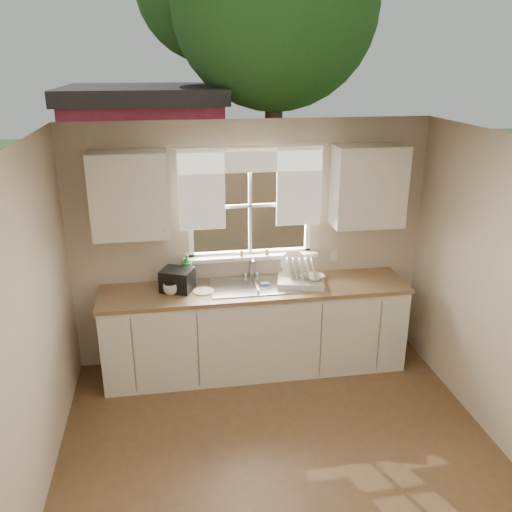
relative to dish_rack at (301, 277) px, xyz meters
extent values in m
plane|color=brown|center=(-0.46, -1.69, -0.99)|extent=(4.00, 4.00, 0.00)
cube|color=beige|center=(-0.46, 0.31, -0.41)|extent=(3.60, 0.02, 1.15)
cube|color=beige|center=(-0.46, 0.31, 1.34)|extent=(3.60, 0.02, 0.35)
cube|color=beige|center=(-1.66, 0.31, 0.66)|extent=(1.20, 0.02, 1.00)
cube|color=beige|center=(0.74, 0.31, 0.66)|extent=(1.20, 0.02, 1.00)
cube|color=beige|center=(-2.26, -1.69, 0.26)|extent=(0.02, 4.00, 2.50)
cube|color=silver|center=(-0.46, -1.69, 1.51)|extent=(3.60, 4.00, 0.02)
cube|color=white|center=(-0.46, 0.33, 0.16)|extent=(1.30, 0.06, 0.05)
cube|color=white|center=(-0.46, 0.33, 1.16)|extent=(1.30, 0.06, 0.05)
cube|color=white|center=(-1.06, 0.33, 0.66)|extent=(0.05, 0.06, 1.05)
cube|color=white|center=(0.14, 0.33, 0.66)|extent=(0.05, 0.06, 1.05)
cube|color=white|center=(-0.46, 0.33, 0.66)|extent=(0.03, 0.04, 1.00)
cube|color=white|center=(-0.46, 0.33, 0.66)|extent=(1.20, 0.04, 0.03)
cube|color=white|center=(-0.46, 0.27, 0.14)|extent=(1.38, 0.14, 0.04)
cylinder|color=white|center=(-0.46, 0.25, 1.26)|extent=(1.50, 0.02, 0.02)
cube|color=silver|center=(-0.94, 0.26, 0.86)|extent=(0.45, 0.02, 0.80)
cube|color=silver|center=(0.02, 0.26, 0.86)|extent=(0.45, 0.02, 0.80)
cube|color=silver|center=(-0.46, 0.26, 1.11)|extent=(1.40, 0.02, 0.20)
cube|color=silver|center=(-0.46, -0.01, -0.55)|extent=(3.00, 0.62, 0.87)
cube|color=olive|center=(-0.46, -0.01, -0.10)|extent=(3.04, 0.65, 0.04)
cube|color=silver|center=(-1.61, 0.13, 0.86)|extent=(0.70, 0.33, 0.80)
cube|color=silver|center=(0.69, 0.13, 0.86)|extent=(0.70, 0.33, 0.80)
cube|color=beige|center=(0.42, 0.29, 0.09)|extent=(0.08, 0.01, 0.12)
cylinder|color=brown|center=(-0.30, 0.25, 0.19)|extent=(0.04, 0.04, 0.06)
cylinder|color=brown|center=(-0.56, 0.25, 0.19)|extent=(0.04, 0.04, 0.06)
cube|color=#335421|center=(-0.46, 5.31, -1.01)|extent=(20.00, 10.00, 0.02)
cube|color=#89684C|center=(-0.46, 3.31, -0.09)|extent=(8.00, 0.10, 1.80)
cube|color=maroon|center=(-1.66, 6.81, 0.11)|extent=(3.00, 3.00, 2.20)
cube|color=black|center=(-1.66, 6.81, 1.36)|extent=(3.20, 3.20, 0.30)
cylinder|color=#423021|center=(0.94, 6.31, 0.61)|extent=(0.36, 0.36, 3.20)
sphere|color=#214716|center=(0.94, 6.31, 3.01)|extent=(4.00, 4.00, 4.00)
cube|color=#B7B7BC|center=(-0.46, 0.02, -0.16)|extent=(0.84, 0.46, 0.18)
cube|color=#B7B7BC|center=(-0.46, 0.02, -0.07)|extent=(0.88, 0.50, 0.01)
cube|color=#B7B7BC|center=(-0.46, 0.02, -0.10)|extent=(0.02, 0.41, 0.14)
cylinder|color=silver|center=(-0.46, 0.27, 0.03)|extent=(0.03, 0.03, 0.22)
cylinder|color=silver|center=(-0.46, 0.19, 0.14)|extent=(0.02, 0.18, 0.02)
sphere|color=silver|center=(-0.52, 0.27, -0.05)|extent=(0.05, 0.05, 0.05)
sphere|color=silver|center=(-0.40, 0.27, -0.05)|extent=(0.05, 0.05, 0.05)
cube|color=silver|center=(0.00, -0.01, -0.05)|extent=(0.52, 0.44, 0.06)
cylinder|color=white|center=(-0.05, 0.11, 0.10)|extent=(0.27, 0.13, 0.25)
cylinder|color=white|center=(-0.11, 0.02, 0.09)|extent=(0.12, 0.23, 0.22)
cylinder|color=white|center=(-0.06, 0.01, 0.09)|extent=(0.12, 0.23, 0.22)
cylinder|color=white|center=(0.00, -0.01, 0.09)|extent=(0.12, 0.23, 0.22)
cylinder|color=white|center=(0.06, -0.02, 0.09)|extent=(0.12, 0.23, 0.22)
cylinder|color=white|center=(0.12, -0.03, 0.09)|extent=(0.12, 0.23, 0.22)
imported|color=white|center=(0.13, -0.05, 0.01)|extent=(0.24, 0.24, 0.05)
imported|color=#297F2D|center=(-1.11, 0.19, 0.08)|extent=(0.14, 0.14, 0.32)
imported|color=#2F55B0|center=(-1.07, 0.15, 0.02)|extent=(0.09, 0.10, 0.20)
imported|color=beige|center=(-1.21, 0.16, 0.01)|extent=(0.16, 0.16, 0.17)
cylinder|color=white|center=(-0.97, -0.04, -0.07)|extent=(0.20, 0.20, 0.01)
imported|color=beige|center=(-1.28, -0.04, -0.02)|extent=(0.16, 0.16, 0.11)
cube|color=black|center=(-1.21, 0.05, 0.03)|extent=(0.36, 0.34, 0.21)
camera|label=1|loc=(-1.24, -4.85, 2.05)|focal=38.00mm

